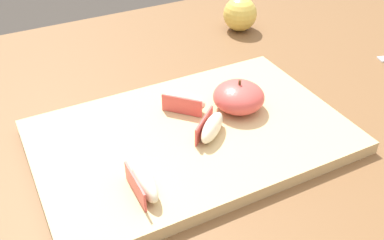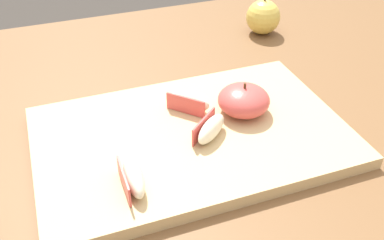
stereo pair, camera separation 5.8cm
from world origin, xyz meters
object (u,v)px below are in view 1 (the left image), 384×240
(apple_wedge_right, at_px, (184,102))
(apple_wedge_near_knife, at_px, (144,183))
(whole_apple_golden, at_px, (240,14))
(apple_wedge_front, at_px, (211,127))
(apple_half_skin_up, at_px, (239,97))
(cutting_board, at_px, (192,137))

(apple_wedge_right, height_order, apple_wedge_near_knife, same)
(whole_apple_golden, bearing_deg, apple_wedge_front, -127.89)
(apple_half_skin_up, distance_m, apple_wedge_near_knife, 0.20)
(apple_wedge_right, xyz_separation_m, apple_wedge_front, (0.01, -0.07, 0.00))
(cutting_board, xyz_separation_m, apple_wedge_right, (0.01, 0.05, 0.02))
(cutting_board, xyz_separation_m, whole_apple_golden, (0.25, 0.28, 0.02))
(apple_half_skin_up, height_order, whole_apple_golden, whole_apple_golden)
(apple_wedge_right, relative_size, apple_wedge_front, 0.97)
(apple_wedge_near_knife, bearing_deg, apple_half_skin_up, 27.05)
(apple_half_skin_up, relative_size, apple_wedge_front, 1.20)
(apple_wedge_near_knife, bearing_deg, apple_wedge_front, 25.45)
(apple_wedge_near_knife, height_order, whole_apple_golden, whole_apple_golden)
(cutting_board, height_order, apple_wedge_right, apple_wedge_right)
(cutting_board, distance_m, whole_apple_golden, 0.37)
(apple_wedge_right, distance_m, whole_apple_golden, 0.33)
(cutting_board, bearing_deg, apple_wedge_near_knife, -143.07)
(apple_wedge_right, bearing_deg, whole_apple_golden, 43.86)
(apple_wedge_front, distance_m, apple_wedge_near_knife, 0.13)
(apple_wedge_front, distance_m, whole_apple_golden, 0.37)
(cutting_board, bearing_deg, apple_half_skin_up, 12.83)
(whole_apple_golden, bearing_deg, apple_wedge_near_knife, -134.68)
(apple_wedge_near_knife, bearing_deg, cutting_board, 36.93)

